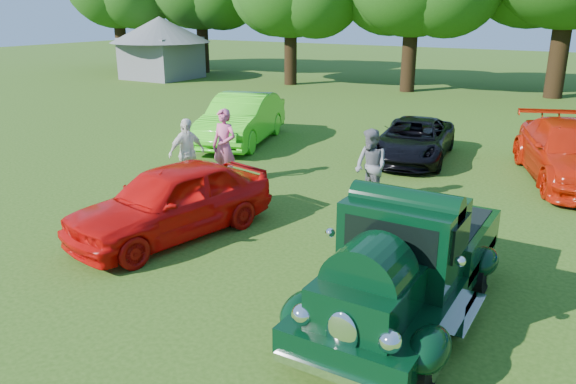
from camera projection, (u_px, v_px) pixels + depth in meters
The scene contains 10 objects.
ground at pixel (280, 296), 9.06m from camera, with size 120.00×120.00×0.00m, color #294A11.
hero_pickup at pixel (406, 264), 8.32m from camera, with size 2.23×4.79×1.87m.
red_convertible at pixel (172, 201), 11.25m from camera, with size 1.76×4.36×1.49m, color red.
back_car_lime at pixel (241, 119), 19.03m from camera, with size 1.75×5.01×1.65m, color #3DD41C.
back_car_black at pixel (413, 140), 17.01m from camera, with size 2.04×4.42×1.23m, color black.
back_car_orange at pixel (571, 153), 14.80m from camera, with size 2.17×5.35×1.55m, color #BB1A06.
spectator_pink at pixel (224, 146), 14.68m from camera, with size 0.71×0.47×1.95m, color #CF5584.
spectator_grey at pixel (371, 166), 13.15m from camera, with size 0.86×0.67×1.77m, color slate.
spectator_white at pixel (187, 153), 14.30m from camera, with size 1.05×0.44×1.79m, color white.
gazebo at pixel (161, 41), 36.16m from camera, with size 6.40×6.40×3.90m.
Camera 1 is at (4.26, -6.87, 4.43)m, focal length 35.00 mm.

